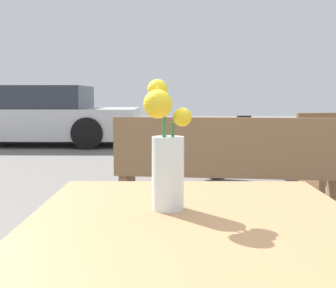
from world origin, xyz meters
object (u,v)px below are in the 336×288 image
table_front (194,265)px  parked_car (27,116)px  bench_middle (230,171)px  bicycle (258,150)px  flower_vase (167,160)px

table_front → parked_car: (-2.56, 7.91, -0.03)m
table_front → parked_car: 8.31m
parked_car → table_front: bearing=-72.1°
table_front → bench_middle: (0.49, 2.01, -0.15)m
table_front → bicycle: bicycle is taller
table_front → bicycle: (1.23, 4.02, -0.26)m
flower_vase → parked_car: size_ratio=0.07×
flower_vase → bicycle: flower_vase is taller
table_front → flower_vase: (-0.06, 0.07, 0.24)m
bench_middle → flower_vase: bearing=-105.9°
bench_middle → parked_car: (-3.05, 5.90, 0.11)m
table_front → bench_middle: bearing=76.3°
table_front → parked_car: parked_car is taller
bicycle → parked_car: 5.44m
flower_vase → bench_middle: size_ratio=0.19×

